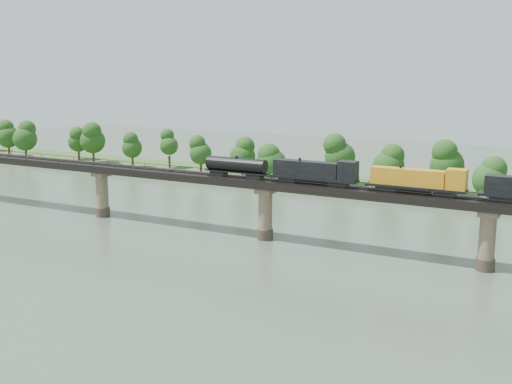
% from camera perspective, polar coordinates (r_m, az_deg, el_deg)
% --- Properties ---
extents(ground, '(400.00, 400.00, 0.00)m').
position_cam_1_polar(ground, '(97.98, -7.31, -8.31)').
color(ground, '#3C4C3C').
rests_on(ground, ground).
extents(far_bank, '(300.00, 24.00, 1.60)m').
position_cam_1_polar(far_bank, '(171.84, 9.25, 0.41)').
color(far_bank, '#345220').
rests_on(far_bank, ground).
extents(bridge, '(236.00, 30.00, 11.50)m').
position_cam_1_polar(bridge, '(121.14, 0.84, -1.73)').
color(bridge, '#473A2D').
rests_on(bridge, ground).
extents(bridge_superstructure, '(220.00, 4.90, 0.75)m').
position_cam_1_polar(bridge_superstructure, '(119.88, 0.85, 1.22)').
color(bridge_superstructure, black).
rests_on(bridge_superstructure, bridge).
extents(far_treeline, '(289.06, 17.54, 13.60)m').
position_cam_1_polar(far_treeline, '(169.18, 6.21, 3.08)').
color(far_treeline, '#382619').
rests_on(far_treeline, far_bank).
extents(freight_train, '(67.80, 2.64, 4.67)m').
position_cam_1_polar(freight_train, '(111.36, 11.01, 1.25)').
color(freight_train, black).
rests_on(freight_train, bridge).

